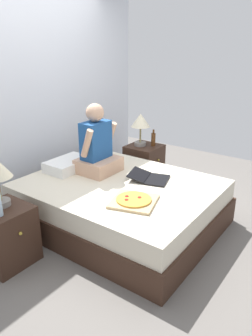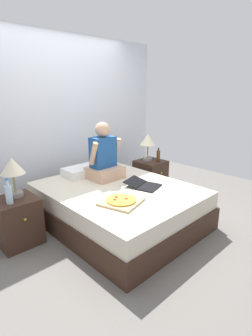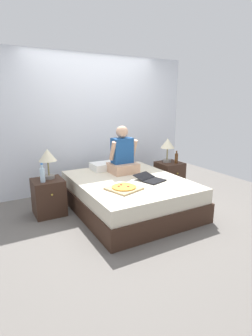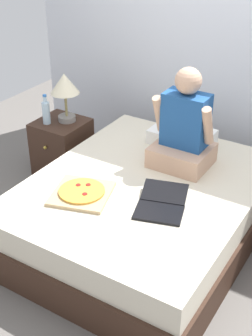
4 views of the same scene
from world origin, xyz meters
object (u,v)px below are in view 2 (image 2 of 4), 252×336
Objects in this scene: lamp_on_left_nightstand at (12,169)px; person_seated at (104,158)px; nightstand_right at (150,176)px; pizza_box at (121,201)px; bed at (118,205)px; lamp_on_right_nightstand at (148,141)px; laptop at (145,185)px; water_bottle at (9,194)px; nightstand_left at (17,221)px; beer_bottle at (158,156)px.

lamp_on_left_nightstand is 1.22m from person_seated.
pizza_box is at bearing -150.39° from nightstand_right.
pizza_box reaches higher than bed.
pizza_box is at bearing -47.04° from lamp_on_left_nightstand.
lamp_on_right_nightstand is (-0.03, 0.05, 0.60)m from nightstand_right.
laptop is (1.36, -0.71, -0.35)m from lamp_on_left_nightstand.
laptop is at bearing -21.14° from water_bottle.
person_seated reaches higher than pizza_box.
nightstand_left is at bearing 154.68° from laptop.
pizza_box is at bearing -117.27° from person_seated.
beer_bottle is 1.11m from laptop.
water_bottle is at bearing 141.94° from pizza_box.
beer_bottle is at bearing -3.71° from person_seated.
water_bottle reaches higher than pizza_box.
person_seated is at bearing -178.40° from nightstand_right.
beer_bottle reaches higher than pizza_box.
bed is 3.69× the size of nightstand_left.
lamp_on_right_nightstand reaches higher than water_bottle.
nightstand_left is 1.21× the size of lamp_on_left_nightstand.
water_bottle is (-0.12, -0.14, -0.22)m from lamp_on_left_nightstand.
nightstand_left is 0.40m from water_bottle.
lamp_on_right_nightstand reaches higher than pizza_box.
laptop is at bearing -140.09° from lamp_on_right_nightstand.
person_seated is at bearing 62.73° from pizza_box.
pizza_box is at bearing -148.37° from lamp_on_right_nightstand.
water_bottle is 1.59m from laptop.
lamp_on_right_nightstand reaches higher than nightstand_left.
bed is at bearing -20.87° from nightstand_left.
nightstand_left is 2.38m from beer_bottle.
bed is at bearing -15.77° from water_bottle.
lamp_on_left_nightstand reaches higher than pizza_box.
bed is 7.25× the size of water_bottle.
lamp_on_right_nightstand is (2.21, 0.00, 0.00)m from lamp_on_left_nightstand.
laptop is (0.15, -0.63, -0.27)m from person_seated.
person_seated reaches higher than lamp_on_left_nightstand.
nightstand_right is 1.15m from person_seated.
lamp_on_left_nightstand reaches higher than laptop.
laptop is (1.48, -0.57, -0.14)m from water_bottle.
nightstand_right is 0.60m from lamp_on_right_nightstand.
water_bottle is at bearing 179.76° from beer_bottle.
bed is 1.35m from lamp_on_left_nightstand.
nightstand_left is at bearing -178.72° from lamp_on_right_nightstand.
nightstand_left is 1.35m from person_seated.
beer_bottle is (2.43, -0.01, -0.02)m from water_bottle.
pizza_box is (-0.55, -0.15, -0.00)m from laptop.
lamp_on_left_nightstand reaches higher than bed.
nightstand_right and pizza_box have the same top height.
beer_bottle is (2.31, -0.15, -0.23)m from lamp_on_left_nightstand.
laptop reaches higher than bed.
nightstand_right is 0.39m from beer_bottle.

